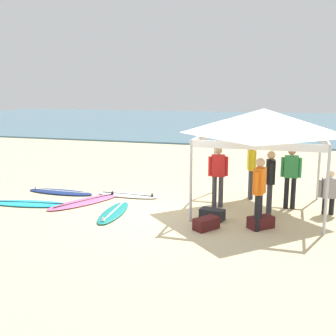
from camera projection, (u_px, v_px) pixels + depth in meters
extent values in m
plane|color=beige|center=(169.00, 212.00, 10.88)|extent=(80.00, 80.00, 0.00)
cube|color=teal|center=(261.00, 122.00, 40.24)|extent=(80.00, 36.00, 0.10)
cylinder|color=#B7B7BC|center=(191.00, 181.00, 9.92)|extent=(0.07, 0.07, 2.05)
cylinder|color=#B7B7BC|center=(327.00, 190.00, 9.02)|extent=(0.07, 0.07, 2.05)
cylinder|color=#B7B7BC|center=(215.00, 161.00, 12.85)|extent=(0.07, 0.07, 2.05)
cylinder|color=#B7B7BC|center=(319.00, 166.00, 11.95)|extent=(0.07, 0.07, 2.05)
cube|color=white|center=(257.00, 146.00, 9.29)|extent=(3.12, 0.03, 0.18)
cube|color=white|center=(266.00, 133.00, 12.22)|extent=(3.12, 0.03, 0.18)
cube|color=white|center=(205.00, 136.00, 11.21)|extent=(0.03, 3.12, 0.18)
cube|color=white|center=(325.00, 140.00, 10.31)|extent=(0.03, 3.12, 0.18)
pyramid|color=white|center=(263.00, 122.00, 10.67)|extent=(3.24, 3.24, 0.70)
ellipsoid|color=#23B2CC|center=(29.00, 203.00, 11.59)|extent=(2.52, 1.03, 0.07)
cube|color=black|center=(29.00, 202.00, 11.58)|extent=(2.06, 0.37, 0.01)
ellipsoid|color=#19847F|center=(114.00, 212.00, 10.75)|extent=(0.78, 2.08, 0.07)
cube|color=white|center=(114.00, 211.00, 10.74)|extent=(0.24, 1.72, 0.01)
cone|color=white|center=(103.00, 218.00, 9.93)|extent=(0.09, 0.09, 0.12)
ellipsoid|color=navy|center=(61.00, 192.00, 12.90)|extent=(2.26, 0.64, 0.07)
cube|color=white|center=(60.00, 191.00, 12.89)|extent=(1.91, 0.07, 0.01)
cone|color=white|center=(36.00, 187.00, 13.16)|extent=(0.09, 0.09, 0.12)
ellipsoid|color=white|center=(128.00, 195.00, 12.51)|extent=(2.00, 0.59, 0.07)
cube|color=black|center=(128.00, 194.00, 12.50)|extent=(1.69, 0.09, 0.01)
cone|color=black|center=(152.00, 194.00, 12.23)|extent=(0.09, 0.09, 0.12)
ellipsoid|color=pink|center=(85.00, 201.00, 11.79)|extent=(1.69, 2.50, 0.07)
cube|color=black|center=(85.00, 200.00, 11.78)|extent=(0.97, 1.89, 0.01)
cone|color=black|center=(112.00, 192.00, 12.49)|extent=(0.09, 0.09, 0.12)
cylinder|color=black|center=(293.00, 193.00, 11.11)|extent=(0.13, 0.13, 0.88)
cylinder|color=black|center=(286.00, 193.00, 11.15)|extent=(0.13, 0.13, 0.88)
cube|color=#2D8C47|center=(291.00, 167.00, 10.99)|extent=(0.37, 0.24, 0.60)
sphere|color=#9E7051|center=(292.00, 151.00, 10.91)|extent=(0.21, 0.21, 0.21)
cylinder|color=#2D8C47|center=(300.00, 168.00, 10.94)|extent=(0.09, 0.09, 0.54)
cylinder|color=#2D8C47|center=(282.00, 167.00, 11.05)|extent=(0.09, 0.09, 0.54)
cylinder|color=#383842|center=(214.00, 192.00, 11.28)|extent=(0.13, 0.13, 0.88)
cylinder|color=#383842|center=(221.00, 192.00, 11.28)|extent=(0.13, 0.13, 0.88)
cube|color=red|center=(218.00, 166.00, 11.14)|extent=(0.41, 0.31, 0.60)
sphere|color=tan|center=(219.00, 150.00, 11.06)|extent=(0.21, 0.21, 0.21)
cylinder|color=red|center=(210.00, 166.00, 11.14)|extent=(0.09, 0.09, 0.54)
cylinder|color=red|center=(227.00, 166.00, 11.14)|extent=(0.09, 0.09, 0.54)
cylinder|color=black|center=(257.00, 213.00, 9.34)|extent=(0.13, 0.13, 0.88)
cylinder|color=black|center=(259.00, 211.00, 9.49)|extent=(0.13, 0.13, 0.88)
cube|color=orange|center=(260.00, 181.00, 9.28)|extent=(0.29, 0.40, 0.60)
sphere|color=tan|center=(260.00, 163.00, 9.20)|extent=(0.21, 0.21, 0.21)
cylinder|color=orange|center=(257.00, 184.00, 9.08)|extent=(0.09, 0.09, 0.54)
cylinder|color=orange|center=(262.00, 180.00, 9.48)|extent=(0.09, 0.09, 0.54)
cylinder|color=#2D2D33|center=(269.00, 201.00, 10.36)|extent=(0.13, 0.13, 0.88)
cylinder|color=#2D2D33|center=(269.00, 199.00, 10.53)|extent=(0.13, 0.13, 0.88)
cube|color=black|center=(271.00, 172.00, 10.31)|extent=(0.25, 0.38, 0.60)
sphere|color=tan|center=(271.00, 155.00, 10.23)|extent=(0.21, 0.21, 0.21)
cylinder|color=black|center=(271.00, 174.00, 10.09)|extent=(0.09, 0.09, 0.54)
cylinder|color=black|center=(270.00, 171.00, 10.53)|extent=(0.09, 0.09, 0.54)
cylinder|color=#383842|center=(250.00, 184.00, 12.26)|extent=(0.13, 0.13, 0.88)
cylinder|color=#383842|center=(251.00, 185.00, 12.09)|extent=(0.13, 0.13, 0.88)
cube|color=yellow|center=(252.00, 160.00, 12.03)|extent=(0.29, 0.40, 0.60)
sphere|color=beige|center=(252.00, 146.00, 11.95)|extent=(0.21, 0.21, 0.21)
cylinder|color=yellow|center=(251.00, 159.00, 12.26)|extent=(0.09, 0.09, 0.54)
cylinder|color=yellow|center=(253.00, 162.00, 11.81)|extent=(0.09, 0.09, 0.54)
cylinder|color=black|center=(332.00, 206.00, 10.65)|extent=(0.13, 0.13, 0.45)
cylinder|color=black|center=(324.00, 206.00, 10.67)|extent=(0.13, 0.13, 0.45)
cube|color=gray|center=(329.00, 188.00, 10.57)|extent=(0.40, 0.29, 0.52)
sphere|color=beige|center=(331.00, 174.00, 10.49)|extent=(0.21, 0.21, 0.21)
cylinder|color=gray|center=(320.00, 189.00, 10.59)|extent=(0.09, 0.09, 0.47)
cube|color=#4C1919|center=(261.00, 222.00, 9.61)|extent=(0.66, 0.64, 0.28)
cube|color=#232328|center=(212.00, 214.00, 10.22)|extent=(0.65, 0.44, 0.28)
cube|color=#4C1919|center=(206.00, 224.00, 9.52)|extent=(0.61, 0.68, 0.28)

